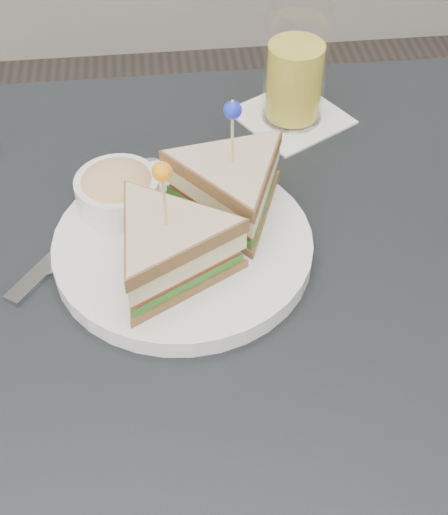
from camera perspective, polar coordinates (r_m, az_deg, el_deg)
table at (r=0.74m, az=-0.69°, el=-7.42°), size 0.80×0.80×0.75m
plate_meal at (r=0.69m, az=-2.84°, el=2.97°), size 0.29×0.27×0.15m
cutlery_knife at (r=0.75m, az=-11.08°, el=2.11°), size 0.16×0.21×0.01m
drink_set at (r=0.87m, az=5.67°, el=14.57°), size 0.16×0.16×0.15m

